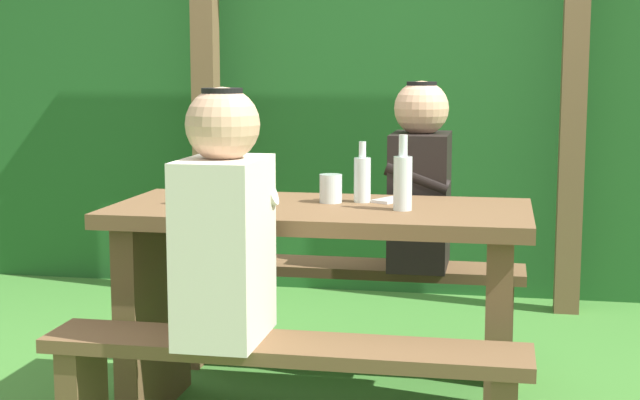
% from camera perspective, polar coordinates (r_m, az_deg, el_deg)
% --- Properties ---
extents(hedge_backdrop, '(6.40, 0.67, 1.99)m').
position_cam_1_polar(hedge_backdrop, '(5.39, 4.57, 5.68)').
color(hedge_backdrop, '#205622').
rests_on(hedge_backdrop, ground_plane).
extents(pergola_post_left, '(0.12, 0.12, 2.00)m').
position_cam_1_polar(pergola_post_left, '(5.01, -6.87, 5.52)').
color(pergola_post_left, brown).
rests_on(pergola_post_left, ground_plane).
extents(pergola_post_right, '(0.12, 0.12, 2.00)m').
position_cam_1_polar(pergola_post_right, '(4.79, 14.97, 5.18)').
color(pergola_post_right, brown).
rests_on(pergola_post_right, ground_plane).
extents(picnic_table, '(1.40, 0.64, 0.75)m').
position_cam_1_polar(picnic_table, '(3.23, 0.00, -4.62)').
color(picnic_table, brown).
rests_on(picnic_table, ground_plane).
extents(bench_near, '(1.40, 0.24, 0.44)m').
position_cam_1_polar(bench_near, '(2.77, -2.19, -10.99)').
color(bench_near, brown).
rests_on(bench_near, ground_plane).
extents(bench_far, '(1.40, 0.24, 0.44)m').
position_cam_1_polar(bench_far, '(3.80, 1.58, -5.65)').
color(bench_far, brown).
rests_on(bench_far, ground_plane).
extents(person_white_shirt, '(0.25, 0.35, 0.72)m').
position_cam_1_polar(person_white_shirt, '(2.70, -5.77, -1.47)').
color(person_white_shirt, silver).
rests_on(person_white_shirt, bench_near).
extents(person_black_coat, '(0.25, 0.35, 0.72)m').
position_cam_1_polar(person_black_coat, '(3.68, 6.04, 1.09)').
color(person_black_coat, black).
rests_on(person_black_coat, bench_far).
extents(drinking_glass, '(0.08, 0.08, 0.10)m').
position_cam_1_polar(drinking_glass, '(3.26, 0.65, 0.70)').
color(drinking_glass, silver).
rests_on(drinking_glass, picnic_table).
extents(bottle_left, '(0.06, 0.06, 0.21)m').
position_cam_1_polar(bottle_left, '(3.27, 2.56, 1.32)').
color(bottle_left, silver).
rests_on(bottle_left, picnic_table).
extents(bottle_right, '(0.06, 0.06, 0.25)m').
position_cam_1_polar(bottle_right, '(3.09, 5.00, 1.18)').
color(bottle_right, silver).
rests_on(bottle_right, picnic_table).
extents(bottle_center, '(0.06, 0.06, 0.24)m').
position_cam_1_polar(bottle_center, '(3.17, -6.29, 1.41)').
color(bottle_center, silver).
rests_on(bottle_center, picnic_table).
extents(cell_phone, '(0.13, 0.16, 0.01)m').
position_cam_1_polar(cell_phone, '(3.30, 4.28, 0.01)').
color(cell_phone, silver).
rests_on(cell_phone, picnic_table).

